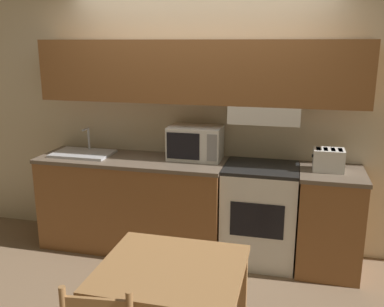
# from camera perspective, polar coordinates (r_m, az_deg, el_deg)

# --- Properties ---
(ground_plane) EXTENTS (16.00, 16.00, 0.00)m
(ground_plane) POSITION_cam_1_polar(r_m,az_deg,el_deg) (4.61, 1.05, -11.33)
(ground_plane) COLOR #7F664C
(wall_back) EXTENTS (5.44, 0.38, 2.55)m
(wall_back) POSITION_cam_1_polar(r_m,az_deg,el_deg) (4.11, 1.19, 7.21)
(wall_back) COLOR beige
(wall_back) RESTS_ON ground_plane
(lower_counter_main) EXTENTS (1.83, 0.62, 0.93)m
(lower_counter_main) POSITION_cam_1_polar(r_m,az_deg,el_deg) (4.33, -7.86, -6.52)
(lower_counter_main) COLOR brown
(lower_counter_main) RESTS_ON ground_plane
(lower_counter_right_stub) EXTENTS (0.56, 0.62, 0.93)m
(lower_counter_right_stub) POSITION_cam_1_polar(r_m,az_deg,el_deg) (4.06, 17.76, -8.55)
(lower_counter_right_stub) COLOR brown
(lower_counter_right_stub) RESTS_ON ground_plane
(stove_range) EXTENTS (0.67, 0.57, 0.93)m
(stove_range) POSITION_cam_1_polar(r_m,az_deg,el_deg) (4.07, 8.99, -7.95)
(stove_range) COLOR white
(stove_range) RESTS_ON ground_plane
(microwave) EXTENTS (0.50, 0.31, 0.32)m
(microwave) POSITION_cam_1_polar(r_m,az_deg,el_deg) (4.07, 0.44, 1.41)
(microwave) COLOR white
(microwave) RESTS_ON lower_counter_main
(toaster) EXTENTS (0.27, 0.20, 0.19)m
(toaster) POSITION_cam_1_polar(r_m,az_deg,el_deg) (3.90, 17.74, -0.81)
(toaster) COLOR white
(toaster) RESTS_ON lower_counter_right_stub
(sink_basin) EXTENTS (0.58, 0.38, 0.25)m
(sink_basin) POSITION_cam_1_polar(r_m,az_deg,el_deg) (4.40, -14.37, 0.05)
(sink_basin) COLOR #B7BABF
(sink_basin) RESTS_ON lower_counter_main
(dining_table) EXTENTS (0.84, 0.76, 0.75)m
(dining_table) POSITION_cam_1_polar(r_m,az_deg,el_deg) (2.64, -2.78, -17.13)
(dining_table) COLOR #9E7042
(dining_table) RESTS_ON ground_plane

